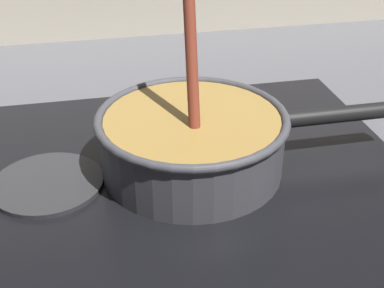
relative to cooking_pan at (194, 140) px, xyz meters
name	(u,v)px	position (x,y,z in m)	size (l,w,h in m)	color
hob_plate	(192,172)	(0.00, 0.00, -0.05)	(0.56, 0.48, 0.01)	black
burner_ring	(192,166)	(0.00, 0.00, -0.04)	(0.17, 0.17, 0.01)	#592D0C
spare_burner	(48,183)	(-0.18, 0.00, -0.04)	(0.14, 0.14, 0.01)	#262628
cooking_pan	(194,140)	(0.00, 0.00, 0.00)	(0.41, 0.24, 0.30)	#38383D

